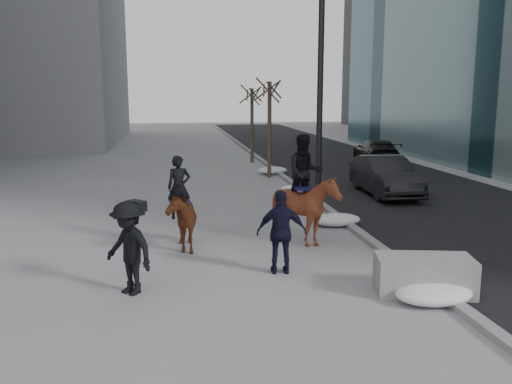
{
  "coord_description": "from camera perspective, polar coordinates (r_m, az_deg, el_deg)",
  "views": [
    {
      "loc": [
        -1.82,
        -10.7,
        3.69
      ],
      "look_at": [
        0.0,
        1.2,
        1.5
      ],
      "focal_mm": 38.0,
      "sensor_mm": 36.0,
      "label": 1
    }
  ],
  "objects": [
    {
      "name": "road",
      "position": [
        22.81,
        14.18,
        0.69
      ],
      "size": [
        8.0,
        90.0,
        0.01
      ],
      "primitive_type": "cube",
      "color": "black",
      "rests_on": "ground"
    },
    {
      "name": "tree_near",
      "position": [
        24.05,
        1.43,
        7.09
      ],
      "size": [
        1.2,
        1.2,
        4.69
      ],
      "primitive_type": null,
      "color": "#372C20",
      "rests_on": "ground"
    },
    {
      "name": "lamppost",
      "position": [
        16.54,
        7.07,
        14.75
      ],
      "size": [
        0.25,
        2.54,
        9.09
      ],
      "color": "black",
      "rests_on": "ground"
    },
    {
      "name": "tree_far",
      "position": [
        29.33,
        -0.43,
        7.41
      ],
      "size": [
        1.2,
        1.2,
        4.42
      ],
      "primitive_type": null,
      "color": "#3D3124",
      "rests_on": "ground"
    },
    {
      "name": "mounted_left",
      "position": [
        13.14,
        -8.03,
        -2.35
      ],
      "size": [
        0.93,
        1.79,
        2.24
      ],
      "color": "#4A250E",
      "rests_on": "ground"
    },
    {
      "name": "feeder",
      "position": [
        11.2,
        2.7,
        -4.25
      ],
      "size": [
        1.07,
        0.91,
        1.75
      ],
      "color": "black",
      "rests_on": "ground"
    },
    {
      "name": "car_far",
      "position": [
        29.62,
        12.53,
        4.19
      ],
      "size": [
        2.56,
        4.78,
        1.32
      ],
      "primitive_type": "imported",
      "rotation": [
        0.0,
        0.0,
        2.98
      ],
      "color": "black",
      "rests_on": "ground"
    },
    {
      "name": "curb",
      "position": [
        21.57,
        4.34,
        0.59
      ],
      "size": [
        0.25,
        90.0,
        0.12
      ],
      "primitive_type": "cube",
      "color": "gray",
      "rests_on": "ground"
    },
    {
      "name": "camera_crew",
      "position": [
        10.33,
        -13.24,
        -5.73
      ],
      "size": [
        1.26,
        1.27,
        1.75
      ],
      "color": "black",
      "rests_on": "ground"
    },
    {
      "name": "car_near",
      "position": [
        20.49,
        13.44,
        1.67
      ],
      "size": [
        1.67,
        4.4,
        1.43
      ],
      "primitive_type": "imported",
      "rotation": [
        0.0,
        0.0,
        -0.04
      ],
      "color": "black",
      "rests_on": "ground"
    },
    {
      "name": "snow_piles",
      "position": [
        17.41,
        6.53,
        -1.41
      ],
      "size": [
        1.42,
        16.85,
        0.36
      ],
      "color": "white",
      "rests_on": "ground"
    },
    {
      "name": "ground",
      "position": [
        11.47,
        0.92,
        -8.46
      ],
      "size": [
        120.0,
        120.0,
        0.0
      ],
      "primitive_type": "plane",
      "color": "gray",
      "rests_on": "ground"
    },
    {
      "name": "mounted_right",
      "position": [
        13.34,
        5.21,
        -0.96
      ],
      "size": [
        1.49,
        1.66,
        2.72
      ],
      "color": "#4A220E",
      "rests_on": "ground"
    },
    {
      "name": "planter",
      "position": [
        10.68,
        17.27,
        -8.38
      ],
      "size": [
        1.91,
        1.23,
        0.71
      ],
      "primitive_type": "cube",
      "rotation": [
        0.0,
        0.0,
        -0.21
      ],
      "color": "#949496",
      "rests_on": "ground"
    }
  ]
}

